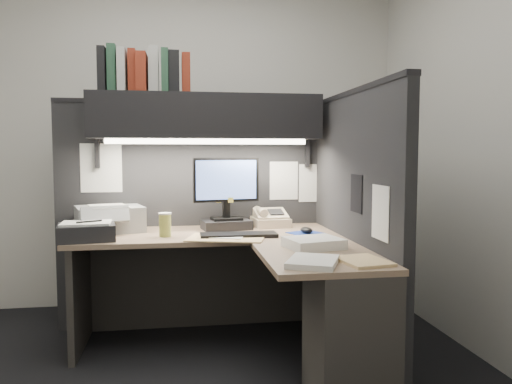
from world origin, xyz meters
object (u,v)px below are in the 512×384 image
printer (110,219)px  telephone (270,219)px  overhead_shelf (206,117)px  keyboard (239,235)px  desk (269,298)px  monitor (226,201)px  coffee_cup (165,226)px  notebook_stack (86,232)px

printer → telephone: bearing=-13.2°
overhead_shelf → keyboard: bearing=-65.5°
desk → monitor: bearing=104.0°
keyboard → coffee_cup: (-0.45, 0.08, 0.06)m
coffee_cup → keyboard: bearing=-10.2°
printer → keyboard: bearing=-39.5°
telephone → printer: printer is taller
desk → notebook_stack: size_ratio=5.18×
coffee_cup → notebook_stack: 0.47m
monitor → telephone: bearing=7.3°
telephone → printer: bearing=178.9°
keyboard → overhead_shelf: bearing=114.7°
overhead_shelf → keyboard: (0.17, -0.38, -0.76)m
telephone → coffee_cup: bearing=-159.4°
desk → printer: printer is taller
printer → notebook_stack: bearing=-121.2°
desk → coffee_cup: 0.82m
overhead_shelf → monitor: (0.13, -0.06, -0.57)m
desk → printer: size_ratio=4.06×
telephone → coffee_cup: coffee_cup is taller
telephone → notebook_stack: size_ratio=0.78×
keyboard → notebook_stack: (-0.92, 0.02, 0.04)m
desk → overhead_shelf: 1.33m
coffee_cup → telephone: bearing=24.4°
desk → keyboard: keyboard is taller
overhead_shelf → telephone: size_ratio=6.02×
desk → notebook_stack: (-1.05, 0.39, 0.34)m
monitor → coffee_cup: monitor is taller
keyboard → notebook_stack: bearing=178.7°
monitor → telephone: monitor is taller
overhead_shelf → printer: (-0.65, -0.02, -0.69)m
desk → telephone: telephone is taller
monitor → overhead_shelf: bearing=145.3°
notebook_stack → coffee_cup: bearing=7.0°
monitor → desk: bearing=-84.9°
telephone → printer: 1.11m
printer → notebook_stack: (-0.09, -0.34, -0.03)m
keyboard → telephone: 0.50m
coffee_cup → printer: size_ratio=0.33×
monitor → keyboard: 0.37m
desk → keyboard: (-0.13, 0.37, 0.30)m
keyboard → notebook_stack: notebook_stack is taller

